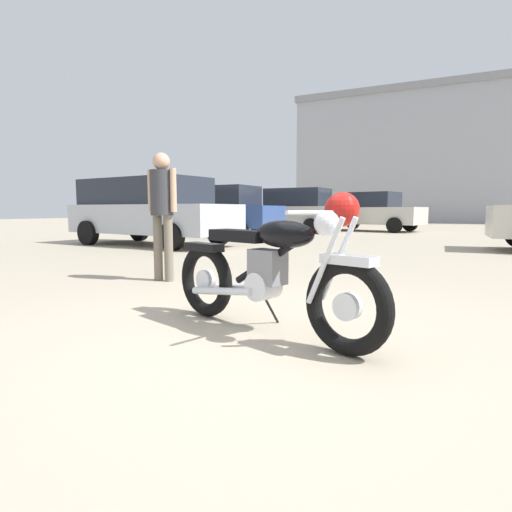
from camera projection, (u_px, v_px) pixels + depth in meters
name	position (u px, v px, depth m)	size (l,w,h in m)	color
ground_plane	(265.00, 339.00, 3.07)	(80.00, 80.00, 0.00)	tan
vintage_motorcycle	(273.00, 269.00, 3.17)	(2.04, 0.73, 1.07)	black
bystander	(162.00, 203.00, 5.48)	(0.46, 0.30, 1.66)	#706656
blue_hatchback_right	(213.00, 209.00, 15.06)	(4.75, 2.08, 1.74)	black
white_estate_far	(149.00, 209.00, 11.14)	(4.76, 2.11, 1.74)	black
silver_sedan_mid	(372.00, 212.00, 18.37)	(4.43, 2.45, 1.67)	black
pale_sedan_back	(294.00, 210.00, 17.42)	(3.90, 1.83, 1.78)	black
industrial_building	(450.00, 161.00, 34.73)	(22.69, 15.61, 18.44)	#9EA0A8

